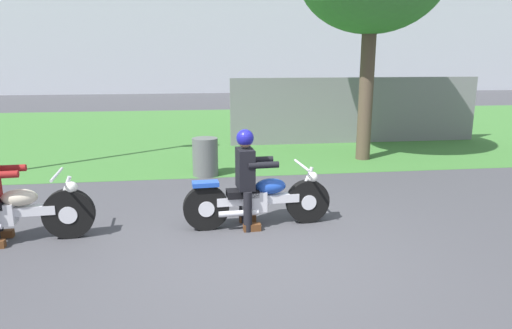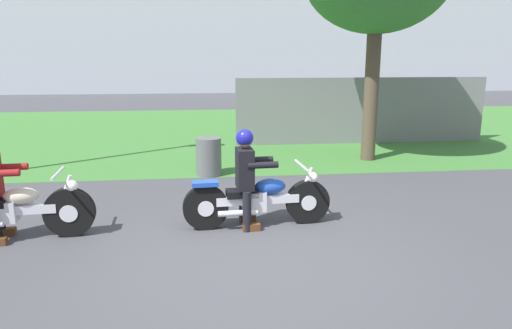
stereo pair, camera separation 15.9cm
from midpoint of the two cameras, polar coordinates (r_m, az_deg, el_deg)
The scene contains 7 objects.
ground at distance 5.64m, azimuth -0.34°, elevation -11.46°, with size 120.00×120.00×0.00m, color #424247.
grass_verge at distance 15.11m, azimuth -5.20°, elevation 4.21°, with size 60.00×12.00×0.01m, color #3D7533.
motorcycle_lead at distance 6.51m, azimuth -0.40°, elevation -4.37°, with size 2.10×0.66×0.87m.
rider_lead at distance 6.37m, azimuth -1.89°, elevation -0.80°, with size 0.57×0.48×1.40m.
motorcycle_follow at distance 6.79m, azimuth -29.02°, elevation -5.22°, with size 2.18×0.66×0.89m.
trash_can at distance 9.34m, azimuth -6.77°, elevation 0.94°, with size 0.51×0.51×0.77m, color #595E5B.
fence_segment at distance 13.10m, azimuth 11.97°, elevation 6.55°, with size 7.00×0.06×1.80m, color slate.
Camera 1 is at (-0.74, -5.07, 2.35)m, focal length 32.38 mm.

